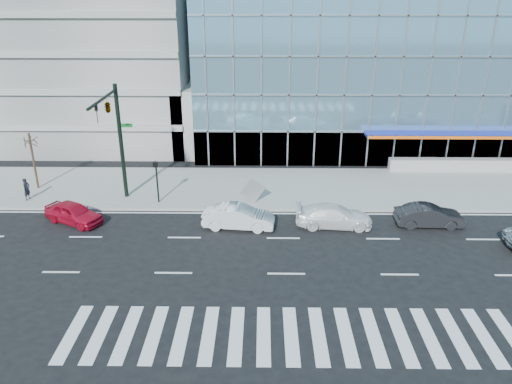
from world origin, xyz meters
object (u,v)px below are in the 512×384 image
at_px(pedestrian, 27,189).
at_px(tilted_panel, 253,190).
at_px(ped_signal_post, 157,175).
at_px(red_sedan, 73,213).
at_px(white_sedan, 238,217).
at_px(dark_sedan, 429,216).
at_px(traffic_signal, 112,119).
at_px(white_suv, 334,216).
at_px(street_tree_near, 30,141).

height_order(pedestrian, tilted_panel, tilted_panel).
bearing_deg(ped_signal_post, red_sedan, -148.39).
xyz_separation_m(white_sedan, dark_sedan, (12.00, 0.39, -0.04)).
distance_m(traffic_signal, tilted_panel, 10.42).
bearing_deg(pedestrian, traffic_signal, -81.53).
bearing_deg(tilted_panel, ped_signal_post, 168.58).
height_order(ped_signal_post, white_suv, ped_signal_post).
bearing_deg(dark_sedan, white_sedan, 92.62).
height_order(ped_signal_post, tilted_panel, ped_signal_post).
bearing_deg(traffic_signal, dark_sedan, -7.79).
height_order(traffic_signal, white_suv, traffic_signal).
relative_size(dark_sedan, tilted_panel, 3.24).
bearing_deg(white_sedan, tilted_panel, -7.72).
bearing_deg(street_tree_near, red_sedan, -49.99).
bearing_deg(white_suv, street_tree_near, 77.28).
bearing_deg(white_sedan, traffic_signal, 74.46).
bearing_deg(ped_signal_post, pedestrian, 177.81).
xyz_separation_m(white_sedan, pedestrian, (-15.01, 3.89, 0.20)).
xyz_separation_m(dark_sedan, red_sedan, (-22.58, 0.16, -0.01)).
relative_size(traffic_signal, red_sedan, 2.00).
height_order(red_sedan, tilted_panel, tilted_panel).
height_order(traffic_signal, pedestrian, traffic_signal).
bearing_deg(pedestrian, white_suv, -85.07).
relative_size(ped_signal_post, white_suv, 0.63).
relative_size(traffic_signal, tilted_panel, 6.15).
bearing_deg(ped_signal_post, tilted_panel, 0.49).
relative_size(traffic_signal, pedestrian, 5.08).
height_order(dark_sedan, pedestrian, pedestrian).
bearing_deg(dark_sedan, ped_signal_post, 80.72).
height_order(ped_signal_post, white_sedan, ped_signal_post).
bearing_deg(traffic_signal, white_sedan, -20.99).
relative_size(white_suv, dark_sedan, 1.13).
bearing_deg(white_suv, ped_signal_post, 77.13).
relative_size(ped_signal_post, red_sedan, 0.75).
relative_size(traffic_signal, street_tree_near, 1.89).
bearing_deg(white_suv, dark_sedan, -86.68).
height_order(traffic_signal, tilted_panel, traffic_signal).
relative_size(traffic_signal, dark_sedan, 1.90).
bearing_deg(pedestrian, ped_signal_post, -77.58).
distance_m(street_tree_near, red_sedan, 7.87).
bearing_deg(red_sedan, white_suv, -63.84).
height_order(street_tree_near, white_sedan, street_tree_near).
bearing_deg(white_suv, traffic_signal, 81.18).
bearing_deg(white_sedan, pedestrian, 80.93).
bearing_deg(red_sedan, white_sedan, -65.96).
distance_m(ped_signal_post, dark_sedan, 18.07).
height_order(ped_signal_post, dark_sedan, ped_signal_post).
distance_m(street_tree_near, tilted_panel, 16.49).
height_order(white_suv, dark_sedan, same).
relative_size(traffic_signal, white_suv, 1.67).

